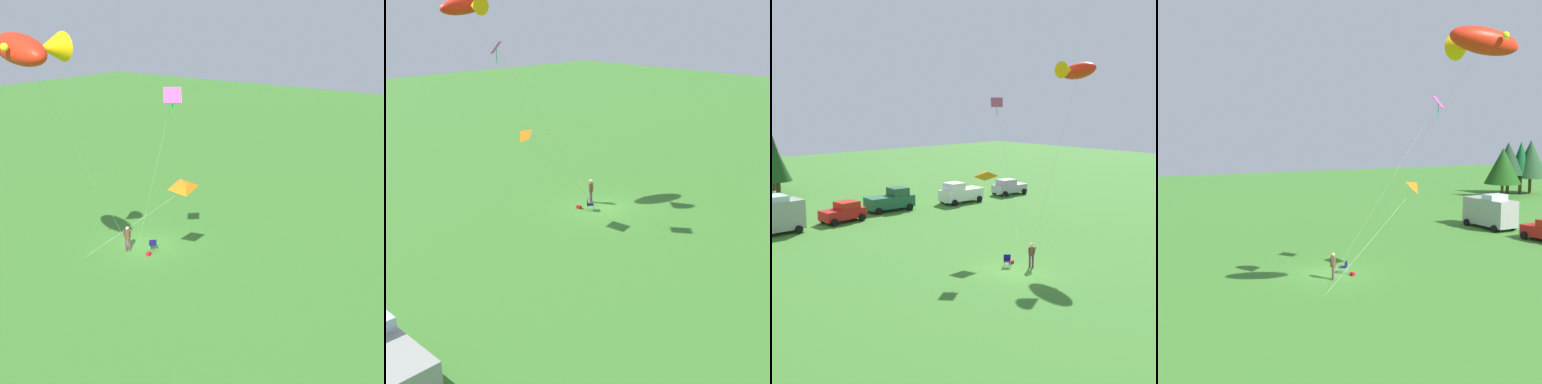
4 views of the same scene
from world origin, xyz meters
TOP-DOWN VIEW (x-y plane):
  - ground_plane at (0.00, 0.00)m, footprint 160.00×160.00m
  - person_kite_flyer at (1.31, -0.33)m, footprint 0.53×0.46m
  - folding_chair at (0.26, 0.95)m, footprint 0.68×0.68m
  - backpack_on_grass at (1.00, 1.22)m, footprint 0.35×0.27m
  - kite_large_fish at (10.48, 3.31)m, footprint 10.95×5.51m
  - kite_delta_orange at (2.26, 5.23)m, footprint 2.39×7.87m
  - kite_diamond_rainbow at (3.76, 5.47)m, footprint 3.76×6.30m

SIDE VIEW (x-z plane):
  - ground_plane at x=0.00m, z-range 0.00..0.00m
  - backpack_on_grass at x=1.00m, z-range 0.00..0.22m
  - folding_chair at x=0.26m, z-range 0.08..0.90m
  - person_kite_flyer at x=1.31m, z-range 0.15..1.89m
  - kite_delta_orange at x=2.26m, z-range 2.66..8.90m
  - kite_diamond_rainbow at x=3.76m, z-range 4.99..16.51m
  - kite_large_fish at x=10.48m, z-range 6.39..20.90m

